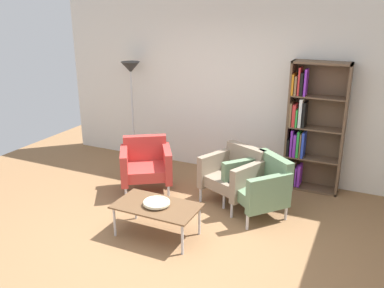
{
  "coord_description": "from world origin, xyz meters",
  "views": [
    {
      "loc": [
        1.99,
        -3.6,
        2.63
      ],
      "look_at": [
        -0.08,
        0.84,
        0.95
      ],
      "focal_mm": 37.97,
      "sensor_mm": 36.0,
      "label": 1
    }
  ],
  "objects_px": {
    "bookshelf_tall": "(309,129)",
    "floor_lamp_torchiere": "(131,79)",
    "armchair_by_bookshelf": "(234,174)",
    "armchair_corner_red": "(260,184)",
    "coffee_table_low": "(157,208)",
    "armchair_spare_guest": "(146,164)",
    "decorative_bowl": "(157,203)"
  },
  "relations": [
    {
      "from": "bookshelf_tall",
      "to": "armchair_corner_red",
      "type": "bearing_deg",
      "value": -110.05
    },
    {
      "from": "bookshelf_tall",
      "to": "armchair_by_bookshelf",
      "type": "xyz_separation_m",
      "value": [
        -0.81,
        -0.91,
        -0.51
      ]
    },
    {
      "from": "bookshelf_tall",
      "to": "floor_lamp_torchiere",
      "type": "xyz_separation_m",
      "value": [
        -2.96,
        -0.1,
        0.53
      ]
    },
    {
      "from": "bookshelf_tall",
      "to": "floor_lamp_torchiere",
      "type": "distance_m",
      "value": 3.01
    },
    {
      "from": "armchair_by_bookshelf",
      "to": "armchair_corner_red",
      "type": "xyz_separation_m",
      "value": [
        0.41,
        -0.18,
        0.0
      ]
    },
    {
      "from": "coffee_table_low",
      "to": "armchair_by_bookshelf",
      "type": "height_order",
      "value": "armchair_by_bookshelf"
    },
    {
      "from": "bookshelf_tall",
      "to": "floor_lamp_torchiere",
      "type": "relative_size",
      "value": 1.09
    },
    {
      "from": "armchair_spare_guest",
      "to": "floor_lamp_torchiere",
      "type": "distance_m",
      "value": 1.66
    },
    {
      "from": "coffee_table_low",
      "to": "armchair_corner_red",
      "type": "height_order",
      "value": "armchair_corner_red"
    },
    {
      "from": "armchair_by_bookshelf",
      "to": "armchair_corner_red",
      "type": "bearing_deg",
      "value": 0.03
    },
    {
      "from": "coffee_table_low",
      "to": "armchair_spare_guest",
      "type": "bearing_deg",
      "value": 126.69
    },
    {
      "from": "bookshelf_tall",
      "to": "decorative_bowl",
      "type": "height_order",
      "value": "bookshelf_tall"
    },
    {
      "from": "armchair_spare_guest",
      "to": "armchair_by_bookshelf",
      "type": "bearing_deg",
      "value": -25.03
    },
    {
      "from": "decorative_bowl",
      "to": "floor_lamp_torchiere",
      "type": "bearing_deg",
      "value": 128.57
    },
    {
      "from": "armchair_by_bookshelf",
      "to": "armchair_corner_red",
      "type": "distance_m",
      "value": 0.45
    },
    {
      "from": "armchair_by_bookshelf",
      "to": "floor_lamp_torchiere",
      "type": "relative_size",
      "value": 0.52
    },
    {
      "from": "armchair_corner_red",
      "to": "floor_lamp_torchiere",
      "type": "distance_m",
      "value": 2.94
    },
    {
      "from": "decorative_bowl",
      "to": "armchair_by_bookshelf",
      "type": "relative_size",
      "value": 0.35
    },
    {
      "from": "armchair_by_bookshelf",
      "to": "armchair_corner_red",
      "type": "height_order",
      "value": "same"
    },
    {
      "from": "bookshelf_tall",
      "to": "coffee_table_low",
      "type": "xyz_separation_m",
      "value": [
        -1.34,
        -2.14,
        -0.55
      ]
    },
    {
      "from": "armchair_spare_guest",
      "to": "armchair_corner_red",
      "type": "bearing_deg",
      "value": -32.87
    },
    {
      "from": "bookshelf_tall",
      "to": "armchair_by_bookshelf",
      "type": "relative_size",
      "value": 2.09
    },
    {
      "from": "armchair_spare_guest",
      "to": "bookshelf_tall",
      "type": "bearing_deg",
      "value": -5.71
    },
    {
      "from": "armchair_spare_guest",
      "to": "armchair_corner_red",
      "type": "relative_size",
      "value": 0.99
    },
    {
      "from": "armchair_by_bookshelf",
      "to": "decorative_bowl",
      "type": "bearing_deg",
      "value": -89.69
    },
    {
      "from": "armchair_corner_red",
      "to": "armchair_spare_guest",
      "type": "bearing_deg",
      "value": -139.3
    },
    {
      "from": "floor_lamp_torchiere",
      "to": "armchair_by_bookshelf",
      "type": "bearing_deg",
      "value": -20.48
    },
    {
      "from": "armchair_spare_guest",
      "to": "floor_lamp_torchiere",
      "type": "xyz_separation_m",
      "value": [
        -0.84,
        0.99,
        1.03
      ]
    },
    {
      "from": "coffee_table_low",
      "to": "armchair_by_bookshelf",
      "type": "bearing_deg",
      "value": 66.57
    },
    {
      "from": "armchair_spare_guest",
      "to": "floor_lamp_torchiere",
      "type": "bearing_deg",
      "value": 97.47
    },
    {
      "from": "coffee_table_low",
      "to": "decorative_bowl",
      "type": "height_order",
      "value": "decorative_bowl"
    },
    {
      "from": "coffee_table_low",
      "to": "armchair_by_bookshelf",
      "type": "distance_m",
      "value": 1.34
    }
  ]
}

